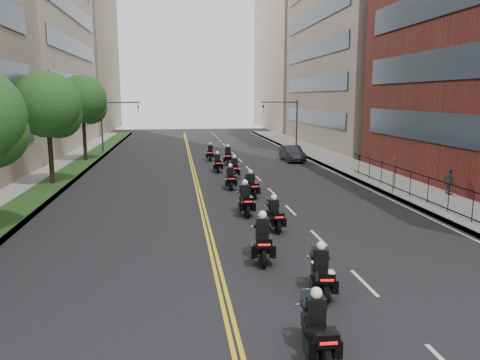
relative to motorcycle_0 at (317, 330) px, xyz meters
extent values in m
cube|color=gray|center=(11.63, 24.00, -0.57)|extent=(4.00, 90.00, 0.15)
cube|color=gray|center=(-12.37, 24.00, -0.57)|extent=(4.00, 90.00, 0.15)
cube|color=#143915|center=(-11.57, 24.00, -0.48)|extent=(2.00, 90.00, 0.04)
cube|color=#333F4C|center=(13.58, 16.00, 2.85)|extent=(0.12, 25.80, 1.80)
cube|color=#333F4C|center=(13.58, 16.00, 6.85)|extent=(0.12, 25.80, 1.80)
cube|color=#7E6C5C|center=(21.13, 47.00, 14.35)|extent=(15.00, 28.00, 30.00)
cube|color=#333F4C|center=(13.58, 47.00, 2.85)|extent=(0.12, 24.08, 1.80)
cube|color=#333F4C|center=(13.58, 47.00, 6.85)|extent=(0.12, 24.08, 1.80)
cube|color=#333F4C|center=(13.58, 47.00, 10.85)|extent=(0.12, 24.08, 1.80)
cube|color=#333F4C|center=(13.58, 47.00, 14.85)|extent=(0.12, 24.08, 1.80)
cube|color=#AB9E8A|center=(21.13, 77.00, 12.35)|extent=(15.00, 28.00, 26.00)
cube|color=#333F4C|center=(-14.32, 47.00, 2.85)|extent=(0.12, 24.08, 1.80)
cube|color=#333F4C|center=(-14.32, 47.00, 6.85)|extent=(0.12, 24.08, 1.80)
cube|color=#333F4C|center=(-14.32, 47.00, 10.85)|extent=(0.12, 24.08, 1.80)
cube|color=#333F4C|center=(-14.32, 47.00, 14.85)|extent=(0.12, 24.08, 1.80)
cube|color=#7E6C5C|center=(-22.37, 77.00, 12.35)|extent=(16.00, 28.00, 26.00)
cube|color=black|center=(10.63, 11.00, 0.95)|extent=(0.05, 28.00, 0.05)
cube|color=black|center=(10.63, 11.00, -0.35)|extent=(0.05, 28.00, 0.05)
cylinder|color=black|center=(-11.57, 23.00, 1.91)|extent=(0.32, 0.32, 5.11)
sphere|color=#1E4A18|center=(-11.57, 23.00, 4.83)|extent=(4.40, 4.40, 4.40)
sphere|color=#1E4A18|center=(-10.97, 23.40, 4.10)|extent=(3.08, 3.08, 3.08)
cylinder|color=black|center=(-11.57, 35.00, 2.05)|extent=(0.32, 0.32, 5.39)
sphere|color=#1E4A18|center=(-11.57, 35.00, 5.13)|extent=(4.40, 4.40, 4.40)
sphere|color=#1E4A18|center=(-10.97, 35.40, 4.36)|extent=(3.08, 3.08, 3.08)
cylinder|color=#3F3F44|center=(10.13, 41.00, 2.15)|extent=(0.18, 0.18, 5.60)
cylinder|color=#3F3F44|center=(8.13, 41.00, 4.75)|extent=(4.00, 0.14, 0.14)
imported|color=black|center=(6.33, 41.00, 3.95)|extent=(0.16, 0.20, 1.00)
cylinder|color=#3F3F44|center=(-10.87, 41.00, 2.15)|extent=(0.18, 0.18, 5.60)
cylinder|color=#3F3F44|center=(-8.87, 41.00, 4.75)|extent=(4.00, 0.14, 0.14)
imported|color=black|center=(-7.07, 41.00, 3.95)|extent=(0.16, 0.20, 1.00)
cylinder|color=black|center=(-0.02, -0.70, -0.32)|extent=(0.15, 0.67, 0.66)
cylinder|color=black|center=(0.02, 0.86, -0.32)|extent=(0.15, 0.67, 0.66)
cube|color=black|center=(0.00, 0.08, -0.04)|extent=(0.44, 1.33, 0.39)
cube|color=silver|center=(0.00, 0.13, -0.27)|extent=(0.38, 0.55, 0.29)
cube|color=black|center=(-0.02, -0.70, 0.19)|extent=(0.52, 0.42, 0.31)
cube|color=red|center=(-0.02, -0.91, 0.17)|extent=(0.39, 0.04, 0.07)
cube|color=black|center=(0.00, 0.13, 0.44)|extent=(0.44, 0.28, 0.61)
sphere|color=white|center=(0.00, 0.14, 0.85)|extent=(0.28, 0.28, 0.28)
cylinder|color=black|center=(1.07, 2.65, -0.32)|extent=(0.22, 0.68, 0.67)
cylinder|color=black|center=(1.27, 4.21, -0.32)|extent=(0.22, 0.68, 0.67)
cube|color=black|center=(1.17, 3.43, -0.04)|extent=(0.57, 1.36, 0.39)
cube|color=silver|center=(1.18, 3.48, -0.27)|extent=(0.44, 0.58, 0.29)
cube|color=black|center=(1.07, 2.65, 0.19)|extent=(0.56, 0.47, 0.31)
cube|color=red|center=(1.05, 2.45, 0.17)|extent=(0.39, 0.08, 0.07)
cube|color=black|center=(1.18, 3.48, 0.45)|extent=(0.46, 0.33, 0.61)
sphere|color=white|center=(1.18, 3.49, 0.86)|extent=(0.28, 0.28, 0.28)
cylinder|color=black|center=(-0.17, 5.82, -0.28)|extent=(0.25, 0.76, 0.75)
cylinder|color=black|center=(0.05, 7.56, -0.28)|extent=(0.25, 0.76, 0.75)
cube|color=black|center=(-0.06, 6.69, 0.03)|extent=(0.64, 1.53, 0.44)
cube|color=silver|center=(-0.05, 6.74, -0.22)|extent=(0.49, 0.65, 0.33)
cube|color=black|center=(-0.17, 5.82, 0.29)|extent=(0.62, 0.53, 0.35)
cube|color=red|center=(-0.20, 5.59, 0.27)|extent=(0.44, 0.09, 0.08)
cube|color=black|center=(-0.05, 6.74, 0.58)|extent=(0.52, 0.36, 0.68)
sphere|color=white|center=(-0.05, 6.76, 1.04)|extent=(0.32, 0.32, 0.32)
cylinder|color=black|center=(1.23, 9.82, -0.32)|extent=(0.15, 0.66, 0.65)
cylinder|color=black|center=(1.19, 11.36, -0.32)|extent=(0.15, 0.66, 0.65)
cube|color=black|center=(1.21, 10.59, -0.05)|extent=(0.44, 1.31, 0.39)
cube|color=silver|center=(1.20, 10.63, -0.27)|extent=(0.38, 0.54, 0.29)
cube|color=black|center=(1.23, 9.82, 0.18)|extent=(0.51, 0.42, 0.31)
cube|color=red|center=(1.23, 9.61, 0.16)|extent=(0.39, 0.04, 0.07)
cube|color=black|center=(1.20, 10.63, 0.43)|extent=(0.43, 0.28, 0.60)
sphere|color=white|center=(1.20, 10.64, 0.83)|extent=(0.28, 0.28, 0.28)
cylinder|color=black|center=(0.30, 12.72, -0.29)|extent=(0.15, 0.72, 0.72)
cylinder|color=black|center=(0.30, 14.42, -0.29)|extent=(0.15, 0.72, 0.72)
cube|color=black|center=(0.30, 13.57, 0.01)|extent=(0.45, 1.44, 0.43)
cube|color=silver|center=(0.30, 13.63, -0.24)|extent=(0.40, 0.58, 0.32)
cube|color=black|center=(0.30, 12.72, 0.26)|extent=(0.55, 0.45, 0.34)
cube|color=red|center=(0.30, 12.50, 0.24)|extent=(0.43, 0.03, 0.07)
cube|color=black|center=(0.30, 13.63, 0.54)|extent=(0.47, 0.30, 0.66)
sphere|color=white|center=(0.30, 13.64, 0.99)|extent=(0.31, 0.31, 0.31)
cylinder|color=black|center=(1.32, 16.84, -0.31)|extent=(0.19, 0.68, 0.68)
cylinder|color=black|center=(1.19, 18.42, -0.31)|extent=(0.19, 0.68, 0.68)
cube|color=black|center=(1.25, 17.63, -0.03)|extent=(0.53, 1.37, 0.40)
cube|color=silver|center=(1.25, 17.68, -0.26)|extent=(0.42, 0.58, 0.30)
cube|color=black|center=(1.32, 16.84, 0.20)|extent=(0.55, 0.46, 0.32)
cube|color=red|center=(1.33, 16.63, 0.18)|extent=(0.40, 0.06, 0.07)
cube|color=black|center=(1.25, 17.68, 0.46)|extent=(0.46, 0.31, 0.62)
sphere|color=white|center=(1.25, 17.69, 0.88)|extent=(0.29, 0.29, 0.29)
cylinder|color=black|center=(0.31, 19.67, -0.31)|extent=(0.16, 0.67, 0.67)
cylinder|color=black|center=(0.36, 21.24, -0.31)|extent=(0.16, 0.67, 0.67)
cube|color=black|center=(0.33, 20.46, -0.04)|extent=(0.46, 1.34, 0.39)
cube|color=silver|center=(0.34, 20.51, -0.27)|extent=(0.39, 0.55, 0.30)
cube|color=black|center=(0.31, 19.67, 0.20)|extent=(0.53, 0.43, 0.32)
cube|color=red|center=(0.30, 19.46, 0.18)|extent=(0.39, 0.04, 0.07)
cube|color=black|center=(0.34, 20.51, 0.45)|extent=(0.44, 0.29, 0.61)
sphere|color=white|center=(0.34, 20.52, 0.87)|extent=(0.29, 0.29, 0.29)
cylinder|color=black|center=(1.03, 23.68, -0.30)|extent=(0.21, 0.71, 0.70)
cylinder|color=black|center=(1.19, 25.32, -0.30)|extent=(0.21, 0.71, 0.70)
cube|color=black|center=(1.11, 24.50, -0.01)|extent=(0.56, 1.42, 0.41)
cube|color=silver|center=(1.12, 24.55, -0.25)|extent=(0.44, 0.60, 0.31)
cube|color=black|center=(1.03, 23.68, 0.23)|extent=(0.57, 0.48, 0.33)
cube|color=red|center=(1.01, 23.47, 0.21)|extent=(0.41, 0.07, 0.07)
cube|color=black|center=(1.12, 24.55, 0.50)|extent=(0.48, 0.33, 0.64)
sphere|color=white|center=(1.12, 24.56, 0.93)|extent=(0.30, 0.30, 0.30)
cylinder|color=black|center=(0.10, 26.78, -0.31)|extent=(0.14, 0.67, 0.67)
cylinder|color=black|center=(0.11, 28.36, -0.31)|extent=(0.14, 0.67, 0.67)
cube|color=black|center=(0.11, 27.57, -0.04)|extent=(0.43, 1.34, 0.40)
cube|color=silver|center=(0.11, 27.62, -0.26)|extent=(0.38, 0.55, 0.30)
cube|color=black|center=(0.10, 26.78, 0.20)|extent=(0.52, 0.42, 0.32)
cube|color=red|center=(0.10, 26.57, 0.18)|extent=(0.40, 0.03, 0.07)
cube|color=black|center=(0.11, 27.62, 0.46)|extent=(0.44, 0.28, 0.61)
sphere|color=white|center=(0.11, 27.63, 0.88)|extent=(0.29, 0.29, 0.29)
cylinder|color=black|center=(1.30, 30.54, -0.28)|extent=(0.22, 0.75, 0.74)
cylinder|color=black|center=(1.47, 32.27, -0.28)|extent=(0.22, 0.75, 0.74)
cube|color=black|center=(1.39, 31.41, 0.03)|extent=(0.59, 1.51, 0.44)
cube|color=silver|center=(1.39, 31.46, -0.22)|extent=(0.47, 0.64, 0.33)
cube|color=black|center=(1.30, 30.54, 0.29)|extent=(0.61, 0.51, 0.35)
cube|color=red|center=(1.28, 30.31, 0.27)|extent=(0.44, 0.07, 0.08)
cube|color=black|center=(1.39, 31.46, 0.57)|extent=(0.51, 0.35, 0.68)
sphere|color=white|center=(1.39, 31.47, 1.03)|extent=(0.32, 0.32, 0.32)
cylinder|color=black|center=(-0.05, 33.77, -0.31)|extent=(0.22, 0.69, 0.68)
cylinder|color=black|center=(0.14, 35.36, -0.31)|extent=(0.22, 0.69, 0.68)
cube|color=black|center=(0.04, 34.57, -0.03)|extent=(0.58, 1.39, 0.40)
cube|color=silver|center=(0.05, 34.62, -0.26)|extent=(0.44, 0.59, 0.30)
cube|color=black|center=(-0.05, 33.77, 0.21)|extent=(0.57, 0.48, 0.32)
cube|color=red|center=(-0.08, 33.56, 0.19)|extent=(0.40, 0.08, 0.07)
cube|color=black|center=(0.05, 34.62, 0.47)|extent=(0.47, 0.33, 0.62)
sphere|color=white|center=(0.05, 34.63, 0.89)|extent=(0.29, 0.29, 0.29)
imported|color=black|center=(7.63, 32.94, 0.08)|extent=(1.68, 4.45, 1.45)
imported|color=#47484F|center=(13.13, 16.04, 0.29)|extent=(0.43, 0.94, 1.57)
camera|label=1|loc=(-3.14, -9.76, 5.36)|focal=35.00mm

